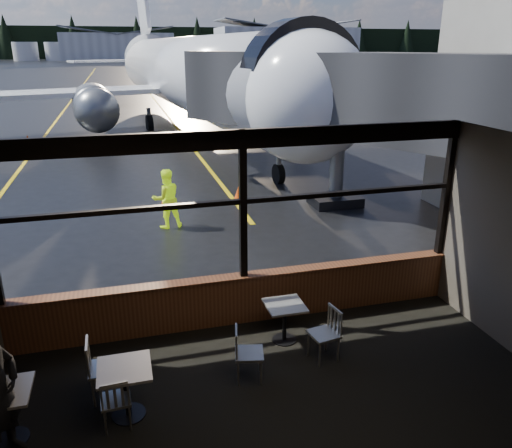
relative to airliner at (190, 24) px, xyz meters
name	(u,v)px	position (x,y,z in m)	size (l,w,h in m)	color
ground_plane	(123,67)	(-2.42, 97.84, -5.93)	(520.00, 520.00, 0.00)	black
carpet_floor	(300,437)	(-2.42, -25.16, -5.92)	(8.00, 6.00, 0.01)	black
ceiling	(310,173)	(-2.42, -25.16, -2.43)	(8.00, 6.00, 0.04)	#38332D
window_sill	(244,299)	(-2.42, -22.16, -5.48)	(8.00, 0.28, 0.90)	#572D1A
window_header	(242,139)	(-2.42, -22.16, -2.58)	(8.00, 0.18, 0.30)	black
mullion_centre	(243,207)	(-2.42, -22.16, -3.73)	(0.12, 0.12, 2.60)	black
mullion_right	(446,190)	(1.53, -22.16, -3.73)	(0.12, 0.12, 2.60)	black
window_transom	(243,201)	(-2.42, -22.16, -3.63)	(8.00, 0.10, 0.08)	black
airliner	(190,24)	(0.00, 0.00, 0.00)	(32.32, 38.79, 11.85)	white
jet_bridge	(319,133)	(1.18, -16.66, -3.50)	(9.08, 11.10, 4.84)	#2E2E31
cafe_table_near	(284,323)	(-1.91, -22.96, -5.58)	(0.63, 0.63, 0.70)	#9F9A92
cafe_table_mid	(127,392)	(-4.54, -24.16, -5.54)	(0.70, 0.70, 0.77)	#A29B95
cafe_table_left	(7,416)	(-6.00, -24.24, -5.55)	(0.68, 0.68, 0.75)	gray
chair_near_e	(324,335)	(-1.48, -23.63, -5.48)	(0.49, 0.49, 0.89)	beige
chair_near_w	(249,354)	(-2.75, -23.82, -5.49)	(0.48, 0.48, 0.87)	#B0AA9F
chair_mid_s	(116,400)	(-4.68, -24.31, -5.53)	(0.44, 0.44, 0.80)	#A9A498
chair_mid_w	(106,369)	(-4.80, -23.69, -5.45)	(0.52, 0.52, 0.95)	beige
ground_crew	(166,199)	(-3.25, -16.69, -5.11)	(0.80, 0.62, 1.64)	#BFF219
cone_nose	(239,193)	(-0.74, -14.65, -5.70)	(0.32, 0.32, 0.45)	#E74F07
cone_wing	(28,140)	(-8.86, -2.64, -5.66)	(0.38, 0.38, 0.53)	orange
hangar_mid	(118,45)	(-2.42, 162.84, -0.93)	(38.00, 15.00, 10.00)	silver
hangar_right	(286,42)	(57.58, 155.84, 0.07)	(50.00, 20.00, 12.00)	silver
fuel_tank_a	(26,51)	(-32.42, 159.84, -2.93)	(8.00, 8.00, 6.00)	silver
fuel_tank_b	(57,51)	(-22.42, 159.84, -2.93)	(8.00, 8.00, 6.00)	silver
fuel_tank_c	(88,51)	(-12.42, 159.84, -2.93)	(8.00, 8.00, 6.00)	silver
treeline	(117,43)	(-2.42, 187.84, 0.07)	(360.00, 3.00, 12.00)	black
cone_extra	(167,197)	(-3.07, -14.61, -5.66)	(0.38, 0.38, 0.52)	red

